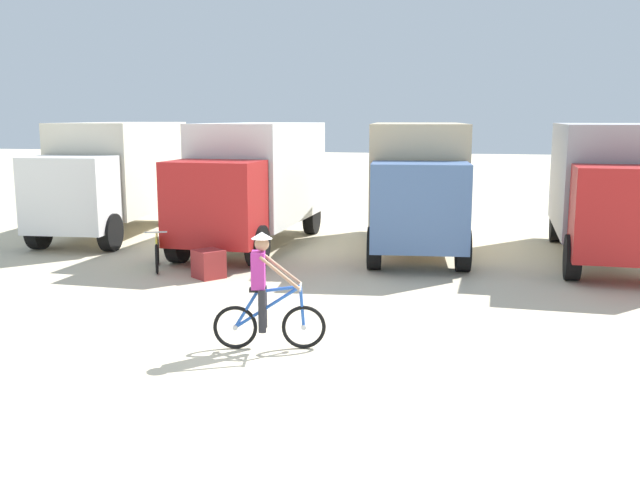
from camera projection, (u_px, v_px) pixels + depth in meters
name	position (u px, v px, depth m)	size (l,w,h in m)	color
ground_plane	(277.00, 345.00, 11.04)	(120.00, 120.00, 0.00)	beige
box_truck_cream_rv	(115.00, 172.00, 21.32)	(2.83, 6.90, 3.35)	beige
box_truck_white_box	(255.00, 178.00, 19.37)	(2.61, 6.83, 3.35)	white
box_truck_tan_camper	(417.00, 180.00, 18.81)	(3.00, 6.94, 3.35)	#CCB78E
box_truck_grey_hauler	(609.00, 184.00, 17.51)	(2.62, 6.83, 3.35)	#9E9EA3
cyclist_orange_shirt	(265.00, 295.00, 10.74)	(1.70, 0.58, 1.82)	black
bicycle_spare	(157.00, 252.00, 16.51)	(0.81, 1.60, 0.97)	black
supply_crate	(209.00, 264.00, 15.62)	(0.59, 0.57, 0.63)	#9E2D2D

